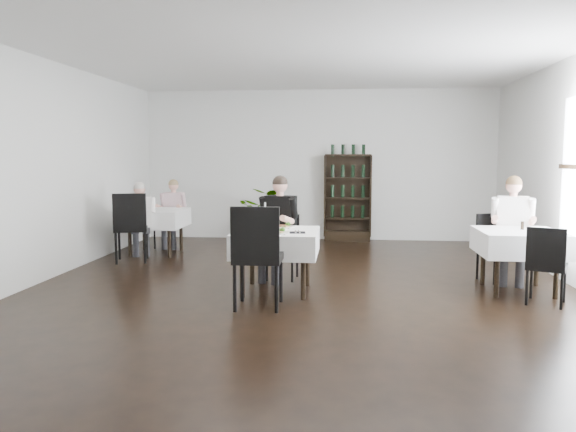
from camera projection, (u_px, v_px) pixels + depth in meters
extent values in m
plane|color=black|center=(300.00, 292.00, 6.99)|extent=(9.00, 9.00, 0.00)
plane|color=white|center=(301.00, 45.00, 6.67)|extent=(9.00, 9.00, 0.00)
plane|color=white|center=(318.00, 165.00, 11.28)|extent=(7.00, 0.00, 7.00)
plane|color=white|center=(217.00, 202.00, 2.38)|extent=(7.00, 0.00, 7.00)
plane|color=white|center=(28.00, 171.00, 7.18)|extent=(0.00, 9.00, 9.00)
cube|color=black|center=(347.00, 236.00, 11.20)|extent=(0.90, 0.28, 0.20)
cylinder|color=black|center=(242.00, 269.00, 6.66)|extent=(0.06, 0.06, 0.71)
cylinder|color=black|center=(252.00, 258.00, 7.38)|extent=(0.06, 0.06, 0.71)
cylinder|color=black|center=(303.00, 270.00, 6.59)|extent=(0.06, 0.06, 0.71)
cylinder|color=black|center=(307.00, 259.00, 7.31)|extent=(0.06, 0.06, 0.71)
cube|color=black|center=(276.00, 234.00, 6.95)|extent=(0.85, 0.85, 0.04)
cube|color=white|center=(276.00, 243.00, 6.96)|extent=(1.03, 1.03, 0.30)
cylinder|color=black|center=(130.00, 236.00, 9.40)|extent=(0.06, 0.06, 0.71)
cylinder|color=black|center=(144.00, 230.00, 10.07)|extent=(0.06, 0.06, 0.71)
cylinder|color=black|center=(169.00, 236.00, 9.33)|extent=(0.06, 0.06, 0.71)
cylinder|color=black|center=(181.00, 231.00, 10.00)|extent=(0.06, 0.06, 0.71)
cube|color=black|center=(156.00, 212.00, 9.66)|extent=(0.80, 0.80, 0.04)
cube|color=white|center=(156.00, 218.00, 9.67)|extent=(0.98, 0.98, 0.30)
cylinder|color=black|center=(497.00, 268.00, 6.68)|extent=(0.06, 0.06, 0.71)
cylinder|color=black|center=(483.00, 258.00, 7.35)|extent=(0.06, 0.06, 0.71)
cylinder|color=black|center=(557.00, 270.00, 6.61)|extent=(0.06, 0.06, 0.71)
cylinder|color=black|center=(537.00, 259.00, 7.29)|extent=(0.06, 0.06, 0.71)
cube|color=black|center=(519.00, 234.00, 6.94)|extent=(0.80, 0.80, 0.04)
cube|color=white|center=(519.00, 243.00, 6.96)|extent=(0.98, 0.98, 0.30)
imported|color=#22571E|center=(266.00, 215.00, 11.08)|extent=(1.17, 1.09, 1.06)
cylinder|color=black|center=(267.00, 266.00, 7.59)|extent=(0.03, 0.03, 0.40)
cylinder|color=black|center=(273.00, 262.00, 7.93)|extent=(0.03, 0.03, 0.40)
cylinder|color=black|center=(292.00, 267.00, 7.52)|extent=(0.03, 0.03, 0.40)
cylinder|color=black|center=(297.00, 263.00, 7.85)|extent=(0.03, 0.03, 0.40)
cube|color=black|center=(282.00, 248.00, 7.70)|extent=(0.44, 0.44, 0.06)
cube|color=black|center=(285.00, 230.00, 7.85)|extent=(0.40, 0.09, 0.44)
cylinder|color=black|center=(281.00, 280.00, 6.49)|extent=(0.04, 0.04, 0.53)
cylinder|color=black|center=(276.00, 289.00, 6.04)|extent=(0.04, 0.04, 0.53)
cylinder|color=black|center=(242.00, 279.00, 6.53)|extent=(0.04, 0.04, 0.53)
cylinder|color=black|center=(235.00, 288.00, 6.08)|extent=(0.04, 0.04, 0.53)
cube|color=black|center=(258.00, 258.00, 6.25)|extent=(0.53, 0.53, 0.08)
cube|color=black|center=(255.00, 233.00, 5.98)|extent=(0.53, 0.06, 0.57)
cylinder|color=black|center=(155.00, 238.00, 10.22)|extent=(0.03, 0.03, 0.40)
cylinder|color=black|center=(163.00, 235.00, 10.56)|extent=(0.03, 0.03, 0.40)
cylinder|color=black|center=(172.00, 238.00, 10.14)|extent=(0.03, 0.03, 0.40)
cylinder|color=black|center=(180.00, 236.00, 10.48)|extent=(0.03, 0.03, 0.40)
cube|color=black|center=(167.00, 225.00, 10.33)|extent=(0.45, 0.45, 0.06)
cube|color=black|center=(171.00, 211.00, 10.48)|extent=(0.40, 0.10, 0.44)
cylinder|color=black|center=(147.00, 243.00, 9.24)|extent=(0.04, 0.04, 0.51)
cylinder|color=black|center=(145.00, 248.00, 8.81)|extent=(0.04, 0.04, 0.51)
cylinder|color=black|center=(119.00, 244.00, 9.16)|extent=(0.04, 0.04, 0.51)
cylinder|color=black|center=(116.00, 249.00, 8.73)|extent=(0.04, 0.04, 0.51)
cube|color=black|center=(131.00, 228.00, 8.95)|extent=(0.63, 0.63, 0.08)
cube|color=black|center=(129.00, 211.00, 8.70)|extent=(0.50, 0.19, 0.55)
cylinder|color=black|center=(495.00, 269.00, 7.37)|extent=(0.03, 0.03, 0.41)
cylinder|color=black|center=(477.00, 264.00, 7.71)|extent=(0.03, 0.03, 0.41)
cylinder|color=black|center=(517.00, 268.00, 7.48)|extent=(0.03, 0.03, 0.41)
cylinder|color=black|center=(499.00, 263.00, 7.82)|extent=(0.03, 0.03, 0.41)
cube|color=black|center=(498.00, 249.00, 7.57)|extent=(0.54, 0.54, 0.06)
cube|color=black|center=(489.00, 230.00, 7.72)|extent=(0.39, 0.21, 0.45)
cylinder|color=black|center=(564.00, 285.00, 6.48)|extent=(0.03, 0.03, 0.41)
cylinder|color=black|center=(562.00, 291.00, 6.17)|extent=(0.03, 0.03, 0.41)
cylinder|color=black|center=(531.00, 282.00, 6.66)|extent=(0.03, 0.03, 0.41)
cylinder|color=black|center=(527.00, 288.00, 6.35)|extent=(0.03, 0.03, 0.41)
cube|color=black|center=(547.00, 266.00, 6.39)|extent=(0.54, 0.54, 0.06)
cube|color=black|center=(546.00, 248.00, 6.21)|extent=(0.39, 0.21, 0.45)
cube|color=#393940|center=(268.00, 240.00, 7.58)|extent=(0.27, 0.44, 0.14)
cylinder|color=#393940|center=(262.00, 265.00, 7.45)|extent=(0.11, 0.11, 0.48)
cube|color=#393940|center=(281.00, 241.00, 7.49)|extent=(0.27, 0.44, 0.14)
cylinder|color=#393940|center=(275.00, 267.00, 7.37)|extent=(0.11, 0.11, 0.48)
cube|color=black|center=(281.00, 215.00, 7.67)|extent=(0.45, 0.34, 0.54)
cylinder|color=#DF9E8B|center=(257.00, 218.00, 7.53)|extent=(0.18, 0.32, 0.15)
cylinder|color=#DF9E8B|center=(287.00, 220.00, 7.33)|extent=(0.18, 0.32, 0.15)
sphere|color=#DF9E8B|center=(280.00, 185.00, 7.61)|extent=(0.21, 0.21, 0.21)
sphere|color=black|center=(280.00, 183.00, 7.60)|extent=(0.21, 0.21, 0.21)
cube|color=#393940|center=(167.00, 222.00, 10.26)|extent=(0.14, 0.37, 0.12)
cylinder|color=#393940|center=(164.00, 238.00, 10.14)|extent=(0.10, 0.10, 0.43)
cube|color=#393940|center=(176.00, 222.00, 10.24)|extent=(0.14, 0.37, 0.12)
cylinder|color=#393940|center=(173.00, 238.00, 10.11)|extent=(0.10, 0.10, 0.43)
cube|color=beige|center=(174.00, 205.00, 10.38)|extent=(0.36, 0.21, 0.48)
cylinder|color=#DF9E8B|center=(159.00, 207.00, 10.18)|extent=(0.08, 0.27, 0.14)
cylinder|color=#DF9E8B|center=(180.00, 208.00, 10.13)|extent=(0.08, 0.27, 0.14)
sphere|color=#DF9E8B|center=(173.00, 186.00, 10.33)|extent=(0.18, 0.18, 0.18)
sphere|color=olive|center=(173.00, 184.00, 10.32)|extent=(0.18, 0.18, 0.18)
cube|color=#393940|center=(146.00, 229.00, 9.26)|extent=(0.24, 0.39, 0.12)
cylinder|color=#393940|center=(147.00, 244.00, 9.45)|extent=(0.10, 0.10, 0.43)
cube|color=#393940|center=(135.00, 229.00, 9.22)|extent=(0.24, 0.39, 0.12)
cylinder|color=#393940|center=(136.00, 244.00, 9.41)|extent=(0.10, 0.10, 0.43)
cube|color=white|center=(140.00, 212.00, 9.05)|extent=(0.40, 0.30, 0.48)
cylinder|color=#DF9E8B|center=(153.00, 212.00, 9.33)|extent=(0.16, 0.28, 0.14)
cylinder|color=#DF9E8B|center=(128.00, 212.00, 9.23)|extent=(0.16, 0.28, 0.14)
sphere|color=#DF9E8B|center=(139.00, 189.00, 9.03)|extent=(0.18, 0.18, 0.18)
sphere|color=beige|center=(139.00, 188.00, 9.03)|extent=(0.18, 0.18, 0.18)
cube|color=#393940|center=(504.00, 242.00, 7.40)|extent=(0.23, 0.44, 0.14)
cylinder|color=#393940|center=(503.00, 268.00, 7.26)|extent=(0.11, 0.11, 0.49)
cube|color=#393940|center=(520.00, 243.00, 7.33)|extent=(0.23, 0.44, 0.14)
cylinder|color=#393940|center=(520.00, 269.00, 7.20)|extent=(0.11, 0.11, 0.49)
cube|color=white|center=(512.00, 217.00, 7.51)|extent=(0.44, 0.30, 0.54)
cylinder|color=#DF9E8B|center=(495.00, 220.00, 7.33)|extent=(0.15, 0.32, 0.15)
cylinder|color=#DF9E8B|center=(532.00, 221.00, 7.18)|extent=(0.15, 0.32, 0.15)
sphere|color=#DF9E8B|center=(514.00, 186.00, 7.44)|extent=(0.21, 0.21, 0.21)
sphere|color=brown|center=(514.00, 183.00, 7.44)|extent=(0.21, 0.21, 0.21)
cube|color=white|center=(284.00, 227.00, 7.22)|extent=(0.27, 0.27, 0.02)
cube|color=#5F2E1B|center=(282.00, 226.00, 7.21)|extent=(0.09, 0.07, 0.02)
sphere|color=#316B1C|center=(289.00, 224.00, 7.25)|extent=(0.05, 0.05, 0.05)
cube|color=olive|center=(285.00, 226.00, 7.17)|extent=(0.10, 0.09, 0.02)
cube|color=white|center=(278.00, 233.00, 6.68)|extent=(0.26, 0.26, 0.02)
cube|color=#5F2E1B|center=(276.00, 231.00, 6.66)|extent=(0.10, 0.08, 0.02)
sphere|color=#316B1C|center=(283.00, 229.00, 6.71)|extent=(0.06, 0.06, 0.06)
cube|color=olive|center=(279.00, 232.00, 6.62)|extent=(0.10, 0.09, 0.02)
cone|color=black|center=(255.00, 223.00, 6.89)|extent=(0.06, 0.06, 0.21)
cylinder|color=silver|center=(255.00, 212.00, 6.88)|extent=(0.02, 0.02, 0.05)
cone|color=#BA8E2F|center=(265.00, 218.00, 7.06)|extent=(0.08, 0.08, 0.27)
cylinder|color=silver|center=(265.00, 205.00, 7.04)|extent=(0.02, 0.02, 0.07)
cylinder|color=silver|center=(263.00, 222.00, 6.92)|extent=(0.07, 0.07, 0.22)
cylinder|color=red|center=(263.00, 223.00, 6.92)|extent=(0.07, 0.07, 0.05)
cylinder|color=silver|center=(263.00, 211.00, 6.91)|extent=(0.03, 0.03, 0.05)
cube|color=black|center=(297.00, 232.00, 6.74)|extent=(0.20, 0.17, 0.01)
cylinder|color=silver|center=(296.00, 232.00, 6.74)|extent=(0.04, 0.21, 0.01)
cylinder|color=silver|center=(299.00, 232.00, 6.74)|extent=(0.05, 0.21, 0.01)
cylinder|color=black|center=(522.00, 226.00, 7.02)|extent=(0.05, 0.05, 0.10)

